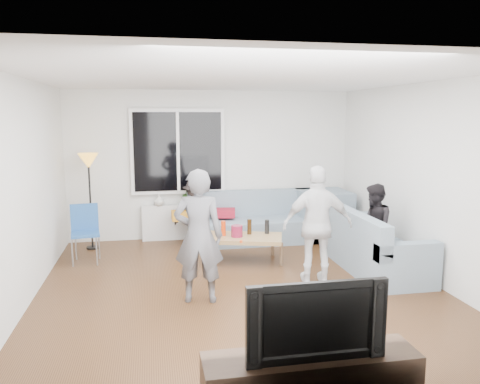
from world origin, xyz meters
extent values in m
cube|color=#56351C|center=(0.00, 0.00, -0.02)|extent=(5.00, 5.50, 0.04)
cube|color=white|center=(0.00, 0.00, 2.62)|extent=(5.00, 5.50, 0.04)
cube|color=silver|center=(0.00, 2.77, 1.30)|extent=(5.00, 0.04, 2.60)
cube|color=silver|center=(0.00, -2.77, 1.30)|extent=(5.00, 0.04, 2.60)
cube|color=silver|center=(-2.52, 0.00, 1.30)|extent=(0.04, 5.50, 2.60)
cube|color=silver|center=(2.52, 0.00, 1.30)|extent=(0.04, 5.50, 2.60)
cube|color=white|center=(-0.60, 2.69, 1.55)|extent=(1.62, 0.06, 1.47)
cube|color=black|center=(-0.60, 2.65, 1.55)|extent=(1.50, 0.02, 1.35)
cube|color=white|center=(-0.60, 2.64, 1.55)|extent=(0.05, 0.03, 1.35)
cube|color=silver|center=(-0.60, 2.65, 0.31)|extent=(1.30, 0.12, 0.62)
imported|color=#315923|center=(-0.43, 2.62, 0.82)|extent=(0.24, 0.21, 0.40)
imported|color=silver|center=(-0.95, 2.62, 0.71)|extent=(0.21, 0.21, 0.19)
cube|color=slate|center=(1.93, 2.27, 0.42)|extent=(0.85, 0.85, 0.85)
cube|color=orange|center=(-0.56, 2.25, 0.51)|extent=(0.39, 0.33, 0.14)
cube|color=maroon|center=(0.16, 2.33, 0.51)|extent=(0.40, 0.35, 0.13)
cube|color=#A4784F|center=(0.27, 1.12, 0.20)|extent=(1.22, 0.88, 0.40)
cylinder|color=maroon|center=(0.15, 1.11, 0.49)|extent=(0.17, 0.17, 0.17)
imported|color=#545459|center=(-0.55, -0.25, 0.79)|extent=(0.63, 0.47, 1.57)
imported|color=silver|center=(1.02, 0.10, 0.77)|extent=(0.94, 0.49, 1.54)
imported|color=black|center=(2.02, 0.52, 0.61)|extent=(0.64, 0.71, 1.22)
imported|color=black|center=(-0.35, 2.30, 0.56)|extent=(0.75, 0.47, 1.11)
cube|color=#322519|center=(0.04, -2.50, 0.22)|extent=(1.60, 0.40, 0.44)
imported|color=black|center=(0.04, -2.50, 0.73)|extent=(1.02, 0.13, 0.59)
cylinder|color=black|center=(0.36, 1.22, 0.51)|extent=(0.07, 0.07, 0.23)
cylinder|color=black|center=(0.63, 1.21, 0.51)|extent=(0.07, 0.07, 0.21)
cylinder|color=red|center=(-0.04, 1.21, 0.51)|extent=(0.07, 0.07, 0.22)
camera|label=1|loc=(-1.07, -5.57, 2.16)|focal=35.45mm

